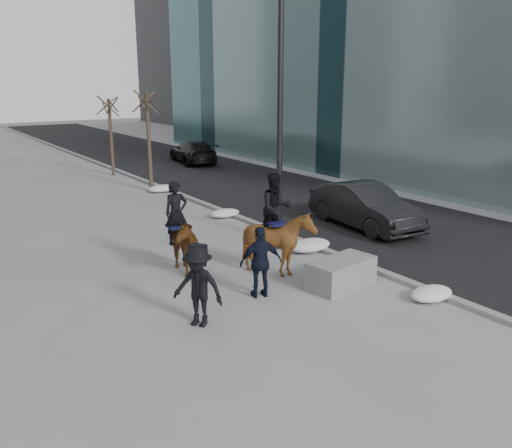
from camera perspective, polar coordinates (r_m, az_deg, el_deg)
ground at (r=13.49m, az=2.88°, el=-7.27°), size 120.00×120.00×0.00m
road at (r=25.21m, az=1.96°, el=3.37°), size 8.00×90.00×0.01m
curb at (r=23.12m, az=-6.09°, el=2.35°), size 0.25×90.00×0.12m
planter at (r=13.93m, az=8.94°, el=-5.12°), size 1.92×1.15×0.72m
car_near at (r=19.45m, az=11.36°, el=1.86°), size 2.11×4.84×1.55m
car_far at (r=34.22m, az=-6.65°, el=7.56°), size 2.73×5.05×1.39m
tree_near at (r=25.63m, az=-11.22°, el=8.92°), size 1.20×1.20×4.99m
tree_far at (r=30.37m, az=-15.03°, el=9.19°), size 1.20×1.20×4.53m
mounted_left at (r=14.66m, az=-8.07°, el=-1.69°), size 1.08×2.02×2.51m
mounted_right at (r=14.37m, az=2.36°, el=-1.19°), size 1.66×1.81×2.75m
feeder at (r=12.97m, az=0.51°, el=-4.04°), size 1.11×1.00×1.75m
camera_crew at (r=11.55m, az=-6.12°, el=-6.56°), size 1.19×1.30×1.75m
lamppost at (r=17.10m, az=2.36°, el=14.64°), size 0.25×1.46×9.09m
snow_piles at (r=18.88m, az=0.11°, el=-0.15°), size 1.42×16.11×0.36m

